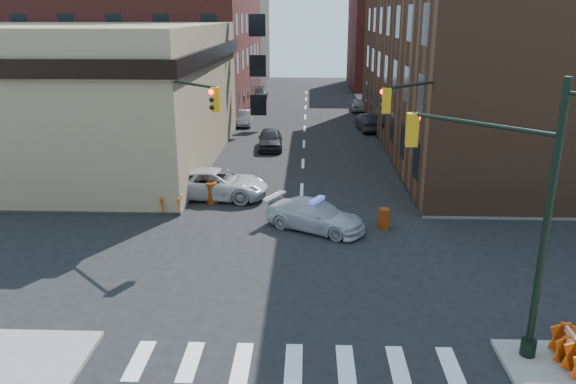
# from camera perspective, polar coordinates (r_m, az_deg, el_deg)

# --- Properties ---
(ground) EXTENTS (140.00, 140.00, 0.00)m
(ground) POSITION_cam_1_polar(r_m,az_deg,el_deg) (22.82, 1.05, -7.33)
(ground) COLOR black
(ground) RESTS_ON ground
(sidewalk_nw) EXTENTS (34.00, 54.50, 0.15)m
(sidewalk_nw) POSITION_cam_1_polar(r_m,az_deg,el_deg) (59.10, -21.35, 7.12)
(sidewalk_nw) COLOR gray
(sidewalk_nw) RESTS_ON ground
(sidewalk_ne) EXTENTS (34.00, 54.50, 0.15)m
(sidewalk_ne) POSITION_cam_1_polar(r_m,az_deg,el_deg) (58.82, 24.92, 6.65)
(sidewalk_ne) COLOR gray
(sidewalk_ne) RESTS_ON ground
(bank_building) EXTENTS (22.00, 22.00, 9.00)m
(bank_building) POSITION_cam_1_polar(r_m,az_deg,el_deg) (41.36, -23.00, 9.13)
(bank_building) COLOR #8C7A5B
(bank_building) RESTS_ON ground
(commercial_row_ne) EXTENTS (14.00, 34.00, 14.00)m
(commercial_row_ne) POSITION_cam_1_polar(r_m,az_deg,el_deg) (45.08, 18.95, 13.37)
(commercial_row_ne) COLOR #523220
(commercial_row_ne) RESTS_ON ground
(filler_nw) EXTENTS (20.00, 18.00, 16.00)m
(filler_nw) POSITION_cam_1_polar(r_m,az_deg,el_deg) (84.31, -9.43, 16.29)
(filler_nw) COLOR brown
(filler_nw) RESTS_ON ground
(filler_ne) EXTENTS (16.00, 16.00, 12.00)m
(filler_ne) POSITION_cam_1_polar(r_m,az_deg,el_deg) (79.95, 12.37, 14.63)
(filler_ne) COLOR maroon
(filler_ne) RESTS_ON ground
(signal_pole_se) EXTENTS (5.40, 5.27, 8.00)m
(signal_pole_se) POSITION_cam_1_polar(r_m,az_deg,el_deg) (16.96, 21.61, -0.85)
(signal_pole_se) COLOR black
(signal_pole_se) RESTS_ON sidewalk_se
(signal_pole_nw) EXTENTS (3.58, 3.67, 8.00)m
(signal_pole_nw) POSITION_cam_1_polar(r_m,az_deg,el_deg) (27.28, -11.12, 6.11)
(signal_pole_nw) COLOR black
(signal_pole_nw) RESTS_ON sidewalk_nw
(signal_pole_ne) EXTENTS (3.67, 3.58, 8.00)m
(signal_pole_ne) POSITION_cam_1_polar(r_m,az_deg,el_deg) (27.13, 13.82, 5.87)
(signal_pole_ne) COLOR black
(signal_pole_ne) RESTS_ON sidewalk_ne
(tree_ne_near) EXTENTS (3.00, 3.00, 4.85)m
(tree_ne_near) POSITION_cam_1_polar(r_m,az_deg,el_deg) (47.63, 10.91, 9.91)
(tree_ne_near) COLOR black
(tree_ne_near) RESTS_ON sidewalk_ne
(tree_ne_far) EXTENTS (3.00, 3.00, 4.85)m
(tree_ne_far) POSITION_cam_1_polar(r_m,az_deg,el_deg) (55.50, 9.70, 11.03)
(tree_ne_far) COLOR black
(tree_ne_far) RESTS_ON sidewalk_ne
(police_car) EXTENTS (5.13, 3.99, 1.39)m
(police_car) POSITION_cam_1_polar(r_m,az_deg,el_deg) (26.14, 2.78, -2.38)
(police_car) COLOR #B8B8BD
(police_car) RESTS_ON ground
(pickup) EXTENTS (5.93, 3.17, 1.58)m
(pickup) POSITION_cam_1_polar(r_m,az_deg,el_deg) (30.85, -7.34, 0.84)
(pickup) COLOR silver
(pickup) RESTS_ON ground
(parked_car_wnear) EXTENTS (1.99, 4.46, 1.49)m
(parked_car_wnear) POSITION_cam_1_polar(r_m,az_deg,el_deg) (42.04, -1.82, 5.42)
(parked_car_wnear) COLOR black
(parked_car_wnear) RESTS_ON ground
(parked_car_wfar) EXTENTS (1.52, 4.00, 1.30)m
(parked_car_wfar) POSITION_cam_1_polar(r_m,az_deg,el_deg) (51.43, -4.47, 7.52)
(parked_car_wfar) COLOR gray
(parked_car_wfar) RESTS_ON ground
(parked_car_wdeep) EXTENTS (2.04, 4.68, 1.34)m
(parked_car_wdeep) POSITION_cam_1_polar(r_m,az_deg,el_deg) (67.12, -2.93, 9.93)
(parked_car_wdeep) COLOR black
(parked_car_wdeep) RESTS_ON ground
(parked_car_enear) EXTENTS (2.04, 4.66, 1.49)m
(parked_car_enear) POSITION_cam_1_polar(r_m,az_deg,el_deg) (49.26, 8.16, 7.06)
(parked_car_enear) COLOR black
(parked_car_enear) RESTS_ON ground
(parked_car_efar) EXTENTS (1.64, 3.85, 1.30)m
(parked_car_efar) POSITION_cam_1_polar(r_m,az_deg,el_deg) (59.32, 7.17, 8.78)
(parked_car_efar) COLOR gray
(parked_car_efar) RESTS_ON ground
(pedestrian_a) EXTENTS (0.59, 0.41, 1.56)m
(pedestrian_a) POSITION_cam_1_polar(r_m,az_deg,el_deg) (31.40, -18.58, 0.61)
(pedestrian_a) COLOR black
(pedestrian_a) RESTS_ON sidewalk_nw
(pedestrian_b) EXTENTS (1.10, 1.02, 1.81)m
(pedestrian_b) POSITION_cam_1_polar(r_m,az_deg,el_deg) (30.91, -22.88, 0.10)
(pedestrian_b) COLOR black
(pedestrian_b) RESTS_ON sidewalk_nw
(pedestrian_c) EXTENTS (1.18, 0.99, 1.89)m
(pedestrian_c) POSITION_cam_1_polar(r_m,az_deg,el_deg) (30.06, -19.19, 0.13)
(pedestrian_c) COLOR #212732
(pedestrian_c) RESTS_ON sidewalk_nw
(barrel_road) EXTENTS (0.71, 0.71, 0.98)m
(barrel_road) POSITION_cam_1_polar(r_m,az_deg,el_deg) (26.65, 9.74, -2.69)
(barrel_road) COLOR orange
(barrel_road) RESTS_ON ground
(barrel_bank) EXTENTS (0.68, 0.68, 1.13)m
(barrel_bank) POSITION_cam_1_polar(r_m,az_deg,el_deg) (30.07, -7.76, -0.09)
(barrel_bank) COLOR red
(barrel_bank) RESTS_ON ground
(barricade_se_a) EXTENTS (0.63, 1.24, 0.92)m
(barricade_se_a) POSITION_cam_1_polar(r_m,az_deg,el_deg) (18.36, 26.76, -13.88)
(barricade_se_a) COLOR #E83A0A
(barricade_se_a) RESTS_ON sidewalk_se
(barricade_se_b) EXTENTS (0.72, 1.14, 0.79)m
(barricade_se_b) POSITION_cam_1_polar(r_m,az_deg,el_deg) (18.03, 27.08, -14.76)
(barricade_se_b) COLOR #E54B0A
(barricade_se_b) RESTS_ON sidewalk_se
(barricade_nw_a) EXTENTS (1.23, 0.69, 0.89)m
(barricade_nw_a) POSITION_cam_1_polar(r_m,az_deg,el_deg) (28.72, -11.79, -1.09)
(barricade_nw_a) COLOR #C24A09
(barricade_nw_a) RESTS_ON sidewalk_nw
(barricade_nw_b) EXTENTS (1.13, 0.57, 0.85)m
(barricade_nw_b) POSITION_cam_1_polar(r_m,az_deg,el_deg) (30.61, -14.78, -0.18)
(barricade_nw_b) COLOR orange
(barricade_nw_b) RESTS_ON sidewalk_nw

